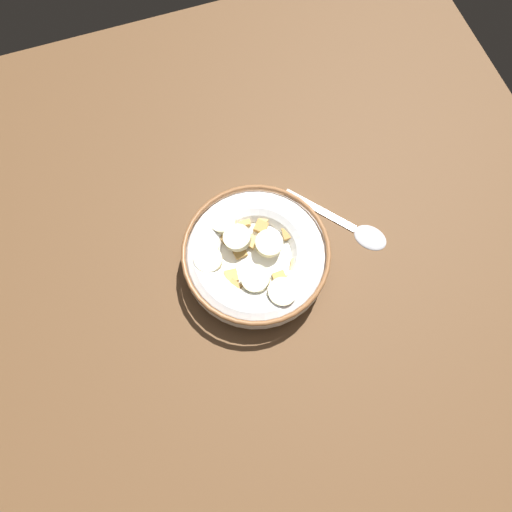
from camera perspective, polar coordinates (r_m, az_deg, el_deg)
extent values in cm
cube|color=brown|center=(62.63, 0.00, -1.22)|extent=(91.79, 91.79, 2.00)
cylinder|color=white|center=(61.40, 0.00, -0.84)|extent=(10.24, 10.24, 0.60)
torus|color=white|center=(59.36, 0.00, -0.18)|extent=(18.61, 18.61, 4.90)
torus|color=brown|center=(57.34, 0.00, 0.53)|extent=(18.65, 18.65, 0.60)
cylinder|color=white|center=(58.93, 0.00, -0.03)|extent=(15.67, 15.67, 0.40)
cube|color=#B78947|center=(57.47, 2.93, -2.72)|extent=(1.61, 1.63, 0.75)
cube|color=tan|center=(57.15, -4.86, -4.64)|extent=(2.16, 2.20, 0.93)
cube|color=#AD7F42|center=(59.64, 0.62, 3.60)|extent=(2.22, 2.22, 0.75)
cube|color=tan|center=(56.90, 2.65, -4.41)|extent=(1.95, 1.99, 0.85)
cube|color=#AD7F42|center=(59.46, 4.04, 2.77)|extent=(1.77, 1.72, 0.85)
cube|color=tan|center=(58.97, -0.24, 1.91)|extent=(2.25, 2.26, 0.92)
cube|color=#AD7F42|center=(59.17, -3.60, 2.25)|extent=(2.11, 2.13, 0.84)
cube|color=#AD7F42|center=(56.76, -1.50, -5.22)|extent=(2.19, 2.19, 0.72)
cube|color=tan|center=(57.55, -3.03, -2.47)|extent=(1.71, 1.76, 0.84)
cube|color=tan|center=(60.13, -1.59, 4.34)|extent=(1.73, 1.74, 0.72)
cube|color=tan|center=(58.78, -5.24, 0.41)|extent=(1.72, 1.71, 0.71)
cube|color=tan|center=(60.29, 1.10, 4.84)|extent=(2.10, 2.07, 0.83)
cube|color=tan|center=(57.43, 4.27, -3.17)|extent=(1.60, 1.68, 0.92)
cube|color=#AD7F42|center=(57.02, -2.75, -3.86)|extent=(2.22, 2.24, 0.91)
cube|color=#B78947|center=(58.64, -2.02, 0.48)|extent=(1.74, 1.76, 0.77)
cube|color=tan|center=(58.28, 5.03, -1.14)|extent=(2.11, 2.12, 0.74)
cube|color=#AD7F42|center=(60.97, -0.07, 5.85)|extent=(2.10, 2.06, 0.85)
cube|color=tan|center=(58.40, 6.61, -0.37)|extent=(1.62, 1.62, 0.71)
cube|color=tan|center=(58.23, -5.25, -1.15)|extent=(1.71, 1.74, 0.78)
cylinder|color=#F4EABC|center=(57.82, -2.34, 2.27)|extent=(3.62, 3.63, 1.55)
cylinder|color=beige|center=(56.18, -0.05, -2.81)|extent=(4.56, 4.50, 1.55)
cylinder|color=beige|center=(55.63, 3.25, -4.42)|extent=(4.67, 4.75, 1.50)
cylinder|color=beige|center=(57.50, -5.89, -0.51)|extent=(4.79, 4.81, 1.10)
cylinder|color=beige|center=(57.72, 1.61, 1.56)|extent=(4.96, 4.95, 1.20)
cylinder|color=beige|center=(59.18, -4.12, 4.33)|extent=(3.99, 4.01, 1.50)
ellipsoid|color=#B7B7BC|center=(64.48, 13.94, 2.33)|extent=(5.57, 5.73, 0.80)
cube|color=#B7B7BC|center=(65.03, 7.88, 5.64)|extent=(7.78, 9.07, 0.36)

